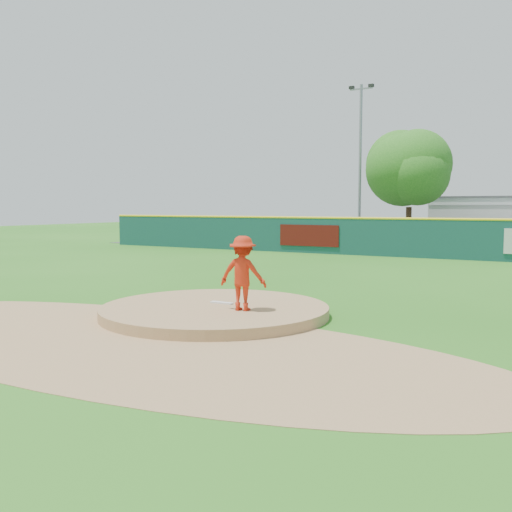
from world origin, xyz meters
The scene contains 11 objects.
ground centered at (0.00, 0.00, 0.00)m, with size 120.00×120.00×0.00m, color #286B19.
pitchers_mound centered at (0.00, 0.00, 0.00)m, with size 5.50×5.50×0.50m, color #9E774C.
pitching_rubber centered at (0.00, 0.30, 0.27)m, with size 0.60×0.15×0.04m, color white.
infield_dirt_arc centered at (0.00, -3.00, 0.01)m, with size 15.40×15.40×0.01m, color #9E774C.
parking_lot centered at (0.00, 27.00, 0.01)m, with size 44.00×16.00×0.02m, color #38383A.
pitcher centered at (0.92, -0.20, 1.11)m, with size 1.11×0.64×1.72m, color red.
fence_banners centered at (0.25, 17.92, 1.00)m, with size 15.54×0.04×1.20m.
playground_slide centered at (-13.28, 23.70, 0.76)m, with size 0.96×2.71×1.49m.
outfield_fence centered at (0.00, 18.00, 1.09)m, with size 40.00×0.14×2.07m.
deciduous_tree centered at (-2.00, 25.00, 4.55)m, with size 5.60×5.60×7.36m.
light_pole_left centered at (-6.00, 27.00, 6.05)m, with size 1.75×0.25×11.00m.
Camera 1 is at (7.65, -11.32, 2.64)m, focal length 40.00 mm.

